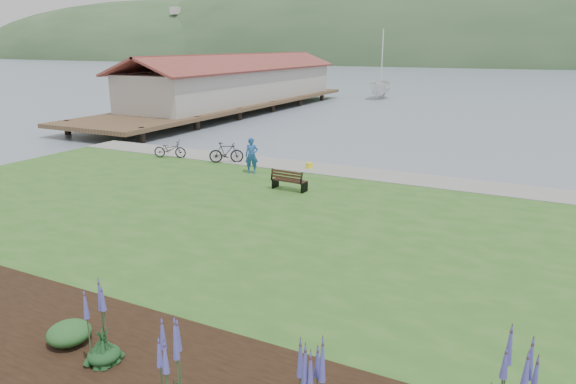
{
  "coord_description": "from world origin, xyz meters",
  "views": [
    {
      "loc": [
        7.26,
        -15.52,
        6.21
      ],
      "look_at": [
        -0.48,
        -0.27,
        1.3
      ],
      "focal_mm": 32.0,
      "sensor_mm": 36.0,
      "label": 1
    }
  ],
  "objects_px": {
    "person": "(252,152)",
    "bicycle_a": "(170,149)",
    "park_bench": "(288,180)",
    "sailboat": "(380,99)"
  },
  "relations": [
    {
      "from": "park_bench",
      "to": "sailboat",
      "type": "xyz_separation_m",
      "value": [
        -9.1,
        42.4,
        -0.85
      ]
    },
    {
      "from": "person",
      "to": "bicycle_a",
      "type": "xyz_separation_m",
      "value": [
        -5.66,
        0.97,
        -0.53
      ]
    },
    {
      "from": "park_bench",
      "to": "sailboat",
      "type": "relative_size",
      "value": 0.06
    },
    {
      "from": "park_bench",
      "to": "bicycle_a",
      "type": "xyz_separation_m",
      "value": [
        -8.55,
        2.86,
        0.01
      ]
    },
    {
      "from": "sailboat",
      "to": "park_bench",
      "type": "bearing_deg",
      "value": -82.81
    },
    {
      "from": "park_bench",
      "to": "bicycle_a",
      "type": "height_order",
      "value": "bicycle_a"
    },
    {
      "from": "person",
      "to": "bicycle_a",
      "type": "bearing_deg",
      "value": 145.72
    },
    {
      "from": "park_bench",
      "to": "bicycle_a",
      "type": "relative_size",
      "value": 0.86
    },
    {
      "from": "person",
      "to": "bicycle_a",
      "type": "relative_size",
      "value": 1.13
    },
    {
      "from": "person",
      "to": "sailboat",
      "type": "bearing_deg",
      "value": 74.2
    }
  ]
}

